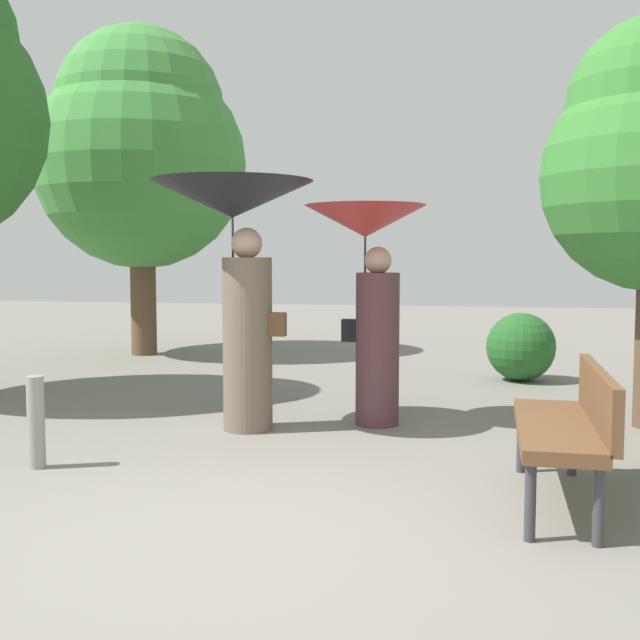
% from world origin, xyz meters
% --- Properties ---
extents(ground_plane, '(40.00, 40.00, 0.00)m').
position_xyz_m(ground_plane, '(0.00, 0.00, 0.00)').
color(ground_plane, slate).
extents(person_left, '(1.39, 1.39, 2.14)m').
position_xyz_m(person_left, '(-0.62, 2.43, 1.60)').
color(person_left, '#6B5B4C').
rests_on(person_left, ground).
extents(person_right, '(1.07, 1.07, 1.94)m').
position_xyz_m(person_right, '(0.47, 2.85, 1.37)').
color(person_right, '#563338').
rests_on(person_right, ground).
extents(park_bench, '(0.52, 1.51, 0.83)m').
position_xyz_m(park_bench, '(1.94, 0.84, 0.51)').
color(park_bench, '#38383D').
rests_on(park_bench, ground).
extents(tree_mid_left, '(3.16, 3.16, 4.94)m').
position_xyz_m(tree_mid_left, '(-3.60, 7.12, 3.15)').
color(tree_mid_left, brown).
rests_on(tree_mid_left, ground).
extents(bush_path_right, '(0.82, 0.82, 0.82)m').
position_xyz_m(bush_path_right, '(1.93, 5.62, 0.41)').
color(bush_path_right, '#235B23').
rests_on(bush_path_right, ground).
extents(path_marker_post, '(0.12, 0.12, 0.66)m').
position_xyz_m(path_marker_post, '(-1.65, 0.95, 0.33)').
color(path_marker_post, gray).
rests_on(path_marker_post, ground).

